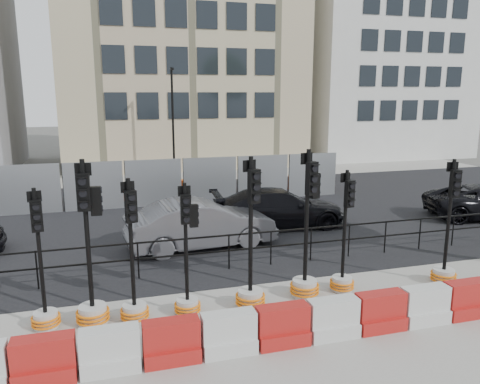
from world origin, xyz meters
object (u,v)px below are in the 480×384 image
object	(u,v)px
traffic_signal_a	(44,301)
traffic_signal_h	(445,259)
car_c	(279,208)
traffic_signal_d	(188,285)

from	to	relation	value
traffic_signal_a	traffic_signal_h	xyz separation A→B (m)	(9.35, -0.31, 0.05)
traffic_signal_h	traffic_signal_a	bearing A→B (deg)	-173.10
traffic_signal_h	car_c	world-z (taller)	traffic_signal_h
traffic_signal_a	traffic_signal_d	world-z (taller)	traffic_signal_a
traffic_signal_h	traffic_signal_d	bearing A→B (deg)	-172.18
traffic_signal_a	traffic_signal_d	distance (m)	2.90
car_c	traffic_signal_a	bearing A→B (deg)	132.24
traffic_signal_h	car_c	bearing A→B (deg)	119.30
traffic_signal_d	traffic_signal_a	bearing A→B (deg)	176.61
traffic_signal_a	car_c	world-z (taller)	traffic_signal_a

